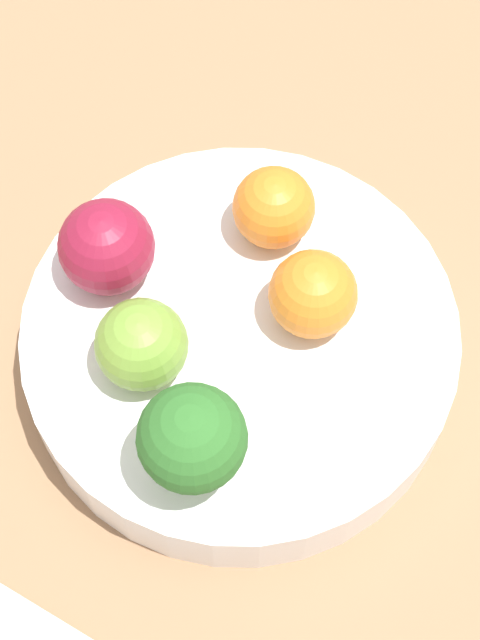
{
  "coord_description": "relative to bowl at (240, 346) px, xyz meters",
  "views": [
    {
      "loc": [
        -0.16,
        0.18,
        0.55
      ],
      "look_at": [
        0.0,
        0.0,
        0.07
      ],
      "focal_mm": 60.0,
      "sensor_mm": 36.0,
      "label": 1
    }
  ],
  "objects": [
    {
      "name": "ground_plane",
      "position": [
        0.0,
        0.0,
        -0.04
      ],
      "size": [
        6.0,
        6.0,
        0.0
      ],
      "primitive_type": "plane",
      "color": "gray"
    },
    {
      "name": "orange_back",
      "position": [
        -0.02,
        -0.03,
        0.04
      ],
      "size": [
        0.05,
        0.05,
        0.05
      ],
      "color": "orange",
      "rests_on": "bowl"
    },
    {
      "name": "apple_red",
      "position": [
        0.02,
        0.05,
        0.04
      ],
      "size": [
        0.05,
        0.05,
        0.05
      ],
      "color": "olive",
      "rests_on": "bowl"
    },
    {
      "name": "orange_front",
      "position": [
        0.03,
        -0.06,
        0.04
      ],
      "size": [
        0.04,
        0.04,
        0.04
      ],
      "color": "orange",
      "rests_on": "bowl"
    },
    {
      "name": "broccoli",
      "position": [
        -0.03,
        0.07,
        0.06
      ],
      "size": [
        0.05,
        0.05,
        0.07
      ],
      "color": "#99C17A",
      "rests_on": "bowl"
    },
    {
      "name": "bowl",
      "position": [
        0.0,
        0.0,
        0.0
      ],
      "size": [
        0.23,
        0.23,
        0.04
      ],
      "color": "white",
      "rests_on": "table_surface"
    },
    {
      "name": "table_surface",
      "position": [
        0.0,
        0.0,
        -0.03
      ],
      "size": [
        1.2,
        1.2,
        0.02
      ],
      "color": "#936D4C",
      "rests_on": "ground_plane"
    },
    {
      "name": "apple_green",
      "position": [
        0.07,
        0.02,
        0.05
      ],
      "size": [
        0.05,
        0.05,
        0.05
      ],
      "color": "maroon",
      "rests_on": "bowl"
    }
  ]
}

